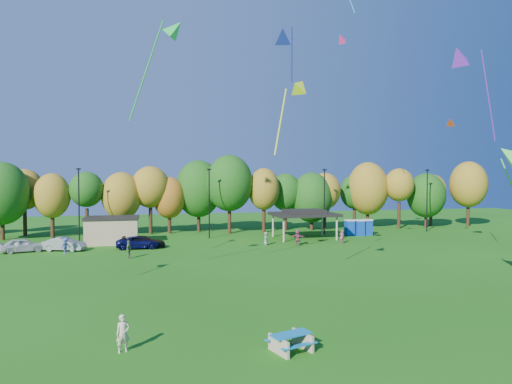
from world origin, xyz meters
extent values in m
plane|color=#19600F|center=(0.00, 0.00, 0.00)|extent=(160.00, 160.00, 0.00)
cylinder|color=black|center=(-23.75, 44.20, 1.78)|extent=(0.50, 0.50, 3.56)
ellipsoid|color=#144C0F|center=(-23.75, 44.20, 5.94)|extent=(6.62, 6.62, 8.00)
cylinder|color=black|center=(-22.13, 48.25, 1.90)|extent=(0.50, 0.50, 3.79)
ellipsoid|color=olive|center=(-22.13, 48.25, 6.32)|extent=(4.94, 4.94, 5.58)
cylinder|color=black|center=(-18.02, 45.01, 1.67)|extent=(0.50, 0.50, 3.34)
ellipsoid|color=olive|center=(-18.02, 45.01, 5.56)|extent=(4.61, 4.61, 5.88)
cylinder|color=black|center=(-13.72, 44.85, 1.91)|extent=(0.50, 0.50, 3.82)
ellipsoid|color=#144C0F|center=(-13.72, 44.85, 6.36)|extent=(4.43, 4.43, 4.73)
cylinder|color=black|center=(-9.30, 45.50, 1.63)|extent=(0.50, 0.50, 3.25)
ellipsoid|color=olive|center=(-9.30, 45.50, 5.42)|extent=(5.33, 5.33, 6.53)
cylinder|color=black|center=(-5.45, 46.07, 1.98)|extent=(0.50, 0.50, 3.96)
ellipsoid|color=olive|center=(-5.45, 46.07, 6.61)|extent=(5.31, 5.31, 5.82)
cylinder|color=black|center=(-2.85, 46.34, 1.52)|extent=(0.50, 0.50, 3.05)
ellipsoid|color=#995914|center=(-2.85, 46.34, 5.08)|extent=(4.54, 4.54, 5.87)
cylinder|color=black|center=(1.42, 47.53, 1.89)|extent=(0.50, 0.50, 3.77)
ellipsoid|color=#144C0F|center=(1.42, 47.53, 6.29)|extent=(6.69, 6.69, 8.35)
cylinder|color=black|center=(5.46, 44.54, 2.14)|extent=(0.50, 0.50, 4.28)
ellipsoid|color=#144C0F|center=(5.46, 44.54, 7.14)|extent=(6.64, 6.64, 8.01)
cylinder|color=black|center=(10.41, 44.21, 1.88)|extent=(0.50, 0.50, 3.76)
ellipsoid|color=olive|center=(10.41, 44.21, 6.27)|extent=(4.49, 4.49, 6.02)
cylinder|color=black|center=(14.29, 46.25, 1.72)|extent=(0.50, 0.50, 3.43)
ellipsoid|color=#144C0F|center=(14.29, 46.25, 5.72)|extent=(4.77, 4.77, 5.63)
cylinder|color=black|center=(18.11, 45.40, 1.48)|extent=(0.50, 0.50, 2.95)
ellipsoid|color=#144C0F|center=(18.11, 45.40, 4.92)|extent=(6.14, 6.14, 7.54)
cylinder|color=black|center=(20.39, 45.86, 1.76)|extent=(0.50, 0.50, 3.52)
ellipsoid|color=olive|center=(20.39, 45.86, 5.87)|extent=(4.78, 4.78, 5.53)
cylinder|color=black|center=(26.06, 47.51, 1.69)|extent=(0.50, 0.50, 3.39)
ellipsoid|color=#144C0F|center=(26.06, 47.51, 5.64)|extent=(4.54, 4.54, 5.46)
cylinder|color=black|center=(27.70, 46.23, 1.86)|extent=(0.50, 0.50, 3.72)
ellipsoid|color=olive|center=(27.70, 46.23, 6.20)|extent=(6.32, 6.32, 8.24)
cylinder|color=black|center=(31.99, 44.27, 2.03)|extent=(0.50, 0.50, 4.06)
ellipsoid|color=olive|center=(31.99, 44.27, 6.77)|extent=(4.50, 4.50, 5.13)
cylinder|color=black|center=(37.07, 44.81, 1.53)|extent=(0.50, 0.50, 3.05)
ellipsoid|color=#144C0F|center=(37.07, 44.81, 5.09)|extent=(5.97, 5.97, 7.05)
cylinder|color=black|center=(38.98, 46.35, 1.78)|extent=(0.50, 0.50, 3.55)
ellipsoid|color=olive|center=(38.98, 46.35, 5.92)|extent=(4.60, 4.60, 4.99)
cylinder|color=black|center=(44.51, 44.51, 2.03)|extent=(0.50, 0.50, 4.07)
ellipsoid|color=olive|center=(44.51, 44.51, 6.78)|extent=(5.83, 5.83, 7.42)
cylinder|color=black|center=(-14.00, 40.00, 4.50)|extent=(0.16, 0.16, 9.00)
cube|color=black|center=(-14.00, 40.00, 9.00)|extent=(0.50, 0.25, 0.18)
cylinder|color=black|center=(2.00, 40.00, 4.50)|extent=(0.16, 0.16, 9.00)
cube|color=black|center=(2.00, 40.00, 9.00)|extent=(0.50, 0.25, 0.18)
cylinder|color=black|center=(18.00, 40.00, 4.50)|extent=(0.16, 0.16, 9.00)
cube|color=black|center=(18.00, 40.00, 9.00)|extent=(0.50, 0.25, 0.18)
cylinder|color=black|center=(34.00, 40.00, 4.50)|extent=(0.16, 0.16, 9.00)
cube|color=black|center=(34.00, 40.00, 9.00)|extent=(0.50, 0.25, 0.18)
cube|color=tan|center=(-10.00, 38.00, 1.50)|extent=(6.00, 4.00, 3.00)
cube|color=black|center=(-10.00, 38.00, 3.12)|extent=(6.30, 4.30, 0.25)
cylinder|color=tan|center=(10.50, 34.50, 1.50)|extent=(0.24, 0.24, 3.00)
cylinder|color=tan|center=(17.50, 34.50, 1.50)|extent=(0.24, 0.24, 3.00)
cylinder|color=tan|center=(10.50, 39.50, 1.50)|extent=(0.24, 0.24, 3.00)
cylinder|color=tan|center=(17.50, 39.50, 1.50)|extent=(0.24, 0.24, 3.00)
cube|color=black|center=(14.00, 37.00, 3.15)|extent=(8.20, 6.20, 0.35)
cube|color=black|center=(14.00, 37.00, 3.55)|extent=(5.00, 3.50, 0.45)
cube|color=#0D3FAA|center=(21.02, 38.39, 1.00)|extent=(1.10, 1.10, 2.00)
cube|color=silver|center=(21.02, 38.39, 2.09)|extent=(1.15, 1.15, 0.18)
cube|color=#0D3FAA|center=(22.32, 37.97, 1.00)|extent=(1.10, 1.10, 2.00)
cube|color=silver|center=(22.32, 37.97, 2.09)|extent=(1.15, 1.15, 0.18)
cube|color=#0D3FAA|center=(23.62, 38.25, 1.00)|extent=(1.10, 1.10, 2.00)
cube|color=silver|center=(23.62, 38.25, 2.09)|extent=(1.15, 1.15, 0.18)
cube|color=tan|center=(0.11, 0.59, 0.38)|extent=(0.61, 1.51, 0.77)
cube|color=tan|center=(1.42, 1.03, 0.38)|extent=(0.61, 1.51, 0.77)
cube|color=#1376AE|center=(0.77, 0.81, 0.80)|extent=(2.07, 1.37, 0.06)
cube|color=#1376AE|center=(0.98, 0.19, 0.47)|extent=(1.90, 0.86, 0.05)
cube|color=#1376AE|center=(0.55, 1.44, 0.47)|extent=(1.90, 0.86, 0.05)
imported|color=beige|center=(-6.81, 2.47, 0.87)|extent=(0.73, 0.58, 1.74)
imported|color=silver|center=(-18.79, 33.62, 0.76)|extent=(4.76, 2.94, 1.51)
imported|color=#9A9A9F|center=(-14.63, 33.55, 0.73)|extent=(4.68, 2.73, 1.46)
imported|color=#0B0C42|center=(-6.79, 33.38, 0.69)|extent=(4.99, 2.40, 1.37)
imported|color=black|center=(-6.21, 33.55, 0.69)|extent=(4.82, 2.11, 1.38)
imported|color=#9F4261|center=(11.33, 31.60, 0.91)|extent=(1.72, 1.33, 1.82)
imported|color=#5E794A|center=(-7.62, 27.25, 0.90)|extent=(0.76, 1.14, 1.80)
imported|color=#4A56A3|center=(-14.15, 31.48, 0.84)|extent=(1.19, 1.23, 1.69)
imported|color=#6C9264|center=(7.71, 32.50, 0.79)|extent=(0.75, 0.90, 1.57)
imported|color=#A84F6A|center=(16.97, 31.79, 0.82)|extent=(0.60, 0.40, 1.65)
cone|color=#EAFF1A|center=(4.26, 9.98, 14.14)|extent=(2.04, 2.05, 1.66)
cylinder|color=#EAFF1A|center=(3.23, 11.07, 11.89)|extent=(1.31, 1.38, 4.73)
cone|color=#1D2AA0|center=(4.53, 14.93, 18.98)|extent=(1.96, 2.25, 1.94)
cylinder|color=#1D2AA0|center=(4.88, 13.78, 17.18)|extent=(0.53, 1.43, 3.79)
cone|color=purple|center=(20.86, 15.88, 18.63)|extent=(3.04, 2.72, 2.49)
cylinder|color=purple|center=(23.05, 14.90, 15.03)|extent=(2.63, 1.24, 7.55)
cone|color=red|center=(27.23, 25.71, 14.21)|extent=(1.80, 1.77, 1.46)
cone|color=green|center=(-3.76, 13.16, 18.29)|extent=(2.20, 1.92, 1.82)
cylinder|color=green|center=(-5.73, 12.41, 15.14)|extent=(2.36, 0.97, 6.61)
cone|color=#E82674|center=(11.48, 19.68, 20.59)|extent=(1.56, 1.41, 1.27)
camera|label=1|loc=(-5.57, -19.14, 8.12)|focal=32.00mm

